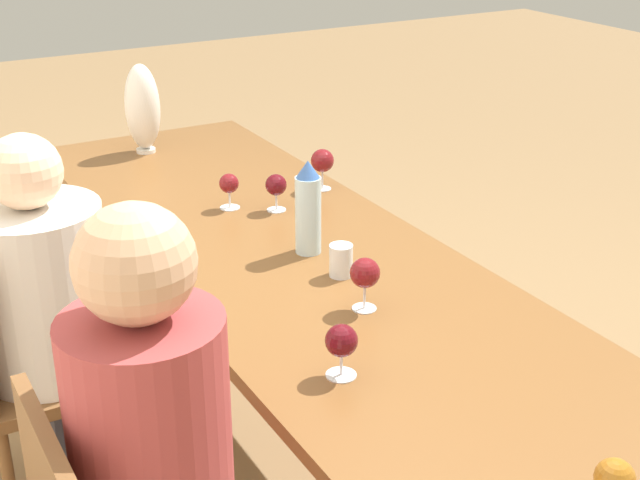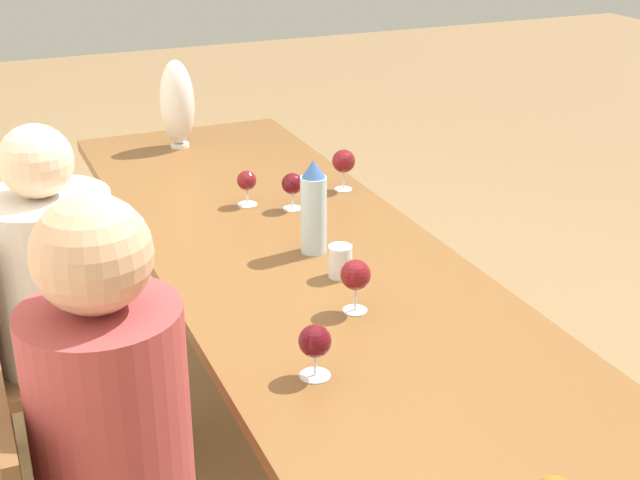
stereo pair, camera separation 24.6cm
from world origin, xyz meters
The scene contains 13 objects.
dining_table centered at (0.00, 0.00, 0.70)m, with size 3.07×0.85×0.76m.
water_bottle centered at (0.13, -0.04, 0.90)m, with size 0.08×0.08×0.28m.
water_tumbler centered at (-0.06, -0.04, 0.81)m, with size 0.07×0.07×0.09m.
vase centered at (1.29, 0.06, 0.94)m, with size 0.14×0.14×0.35m.
wine_glass_0 centered at (0.47, -0.11, 0.85)m, with size 0.07×0.07×0.12m.
wine_glass_1 centered at (-0.51, 0.22, 0.85)m, with size 0.07×0.07×0.13m.
wine_glass_2 centered at (-0.26, 0.01, 0.86)m, with size 0.08×0.08×0.14m.
wine_glass_3 centered at (0.57, -0.34, 0.87)m, with size 0.08×0.08×0.15m.
wine_glass_4 centered at (-1.16, 0.07, 0.86)m, with size 0.07×0.07×0.14m.
wine_glass_5 centered at (0.57, 0.02, 0.85)m, with size 0.07×0.07×0.12m.
chair_far centered at (0.40, 0.76, 0.48)m, with size 0.44×0.44×0.89m.
person_near centered at (-0.56, 0.68, 0.70)m, with size 0.32×0.32×1.28m.
person_far centered at (0.40, 0.67, 0.61)m, with size 0.39×0.39×1.16m.
Camera 1 is at (-1.99, 1.11, 1.85)m, focal length 50.00 mm.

